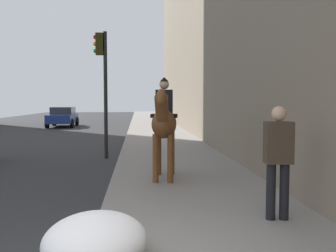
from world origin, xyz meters
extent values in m
ellipsoid|color=brown|center=(5.13, -1.21, 1.38)|extent=(1.56, 0.75, 0.66)
cylinder|color=brown|center=(4.66, -1.31, 0.65)|extent=(0.13, 0.13, 1.06)
cylinder|color=brown|center=(4.70, -1.00, 0.65)|extent=(0.13, 0.13, 1.06)
cylinder|color=brown|center=(5.56, -1.43, 0.65)|extent=(0.13, 0.13, 1.06)
cylinder|color=brown|center=(5.60, -1.11, 0.65)|extent=(0.13, 0.13, 1.06)
cylinder|color=brown|center=(4.36, -1.11, 1.72)|extent=(0.66, 0.36, 0.68)
ellipsoid|color=brown|center=(4.16, -1.09, 1.97)|extent=(0.65, 0.30, 0.49)
cylinder|color=black|center=(5.84, -1.30, 1.28)|extent=(0.29, 0.13, 0.55)
cube|color=black|center=(5.18, -1.22, 1.56)|extent=(0.51, 0.65, 0.08)
cube|color=black|center=(5.18, -1.22, 1.87)|extent=(0.33, 0.41, 0.55)
sphere|color=#D8AD8C|center=(5.18, -1.22, 2.27)|extent=(0.22, 0.22, 0.22)
cone|color=black|center=(5.18, -1.22, 2.39)|extent=(0.22, 0.22, 0.10)
cylinder|color=black|center=(2.01, -2.60, 0.54)|extent=(0.14, 0.14, 0.85)
cylinder|color=black|center=(1.99, -2.80, 0.54)|extent=(0.14, 0.14, 0.85)
cube|color=#3F3326|center=(2.00, -2.70, 1.28)|extent=(0.29, 0.42, 0.62)
sphere|color=#D8AD8C|center=(2.00, -2.70, 1.71)|extent=(0.22, 0.22, 0.22)
cube|color=navy|center=(24.53, 4.86, 0.62)|extent=(4.39, 1.84, 0.60)
cube|color=#262D38|center=(24.79, 4.87, 1.18)|extent=(2.43, 1.57, 0.52)
cylinder|color=black|center=(23.22, 3.97, 0.32)|extent=(0.65, 0.24, 0.64)
cylinder|color=black|center=(23.16, 5.66, 0.32)|extent=(0.65, 0.24, 0.64)
cylinder|color=black|center=(25.90, 4.07, 0.32)|extent=(0.65, 0.24, 0.64)
cylinder|color=black|center=(25.84, 5.75, 0.32)|extent=(0.65, 0.24, 0.64)
cylinder|color=black|center=(9.05, 0.43, 2.06)|extent=(0.12, 0.12, 4.13)
cube|color=#2D280C|center=(9.05, 0.61, 3.73)|extent=(0.20, 0.24, 0.70)
sphere|color=red|center=(9.05, 0.74, 3.95)|extent=(0.14, 0.14, 0.14)
sphere|color=orange|center=(9.05, 0.74, 3.73)|extent=(0.14, 0.14, 0.14)
sphere|color=green|center=(9.05, 0.74, 3.51)|extent=(0.14, 0.14, 0.14)
ellipsoid|color=white|center=(0.68, -0.15, 0.38)|extent=(1.48, 1.14, 0.51)
camera|label=1|loc=(-3.42, -0.63, 1.90)|focal=40.44mm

